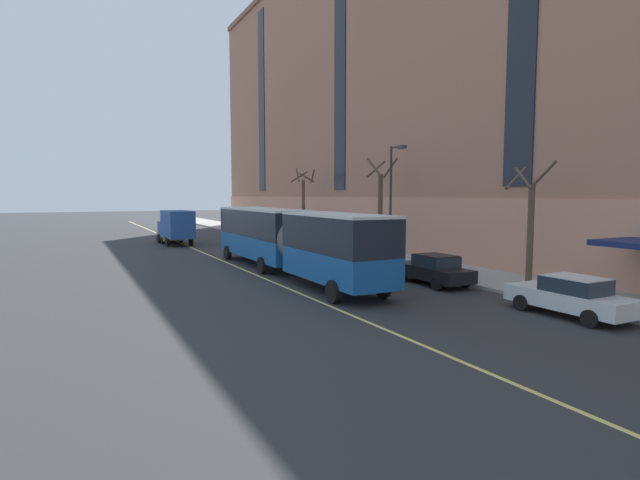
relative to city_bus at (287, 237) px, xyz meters
The scene contains 16 objects.
ground_plane 6.55m from the city_bus, 85.76° to the right, with size 260.00×260.00×0.00m, color #303033.
sidewalk 9.88m from the city_bus, 19.15° to the right, with size 4.92×160.00×0.15m, color #9E9B93.
apartment_facade 22.60m from the city_bus, 19.35° to the right, with size 15.20×110.00×29.96m.
city_bus is the anchor object (origin of this frame).
parked_car_white_0 15.28m from the city_bus, 68.43° to the right, with size 1.95×4.72×1.56m.
parked_car_navy_1 16.71m from the city_bus, 70.79° to the left, with size 2.03×4.80×1.56m.
parked_car_navy_3 5.73m from the city_bus, ahead, with size 2.07×4.40×1.56m.
parked_car_black_4 8.53m from the city_bus, 49.98° to the right, with size 2.08×4.74×1.56m.
parked_car_red_5 27.29m from the city_bus, 78.38° to the left, with size 1.98×4.53×1.56m.
box_truck 20.79m from the city_bus, 96.44° to the left, with size 2.45×6.62×3.17m.
taxi_cab 23.47m from the city_bus, 96.16° to the left, with size 1.92×4.56×1.56m.
street_tree_mid_block 12.98m from the city_bus, 45.53° to the right, with size 1.89×1.87×6.13m.
street_tree_far_uptown 10.03m from the city_bus, 23.66° to the left, with size 1.84×1.79×7.14m.
street_tree_far_downtown 19.51m from the city_bus, 62.16° to the left, with size 2.16×2.17×7.01m.
street_lamp 7.70m from the city_bus, ahead, with size 0.36×1.48×7.54m.
lane_centerline 4.19m from the city_bus, 118.23° to the right, with size 0.16×140.00×0.01m, color #E0D66B.
Camera 1 is at (-11.74, -20.27, 4.61)m, focal length 28.00 mm.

